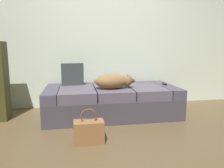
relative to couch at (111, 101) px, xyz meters
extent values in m
plane|color=brown|center=(0.00, -1.06, -0.22)|extent=(10.00, 10.00, 0.00)
cube|color=silver|center=(0.00, 0.66, 1.18)|extent=(6.40, 0.10, 2.80)
cube|color=#433E46|center=(0.00, 0.00, -0.07)|extent=(1.94, 0.95, 0.30)
cube|color=#4A4455|center=(-0.87, 0.00, 0.15)|extent=(0.20, 0.95, 0.14)
cube|color=#4A4455|center=(0.87, 0.00, 0.15)|extent=(0.20, 0.95, 0.14)
cube|color=#4A4455|center=(0.00, 0.38, 0.15)|extent=(1.54, 0.20, 0.14)
cube|color=#59515D|center=(-0.51, -0.10, 0.15)|extent=(0.50, 0.74, 0.14)
cube|color=#59515D|center=(0.00, -0.10, 0.15)|extent=(0.50, 0.74, 0.14)
cube|color=#59515D|center=(0.51, -0.10, 0.15)|extent=(0.50, 0.74, 0.14)
ellipsoid|color=olive|center=(-0.02, -0.16, 0.33)|extent=(0.49, 0.31, 0.22)
sphere|color=olive|center=(0.20, -0.13, 0.33)|extent=(0.18, 0.18, 0.18)
ellipsoid|color=brown|center=(0.28, -0.13, 0.32)|extent=(0.11, 0.08, 0.06)
cone|color=brown|center=(0.19, -0.09, 0.40)|extent=(0.05, 0.05, 0.05)
cone|color=brown|center=(0.20, -0.18, 0.40)|extent=(0.05, 0.05, 0.05)
ellipsoid|color=olive|center=(-0.24, -0.12, 0.34)|extent=(0.12, 0.19, 0.05)
cube|color=black|center=(0.87, 0.04, 0.23)|extent=(0.07, 0.16, 0.02)
cube|color=#363C3C|center=(-0.57, 0.28, 0.39)|extent=(0.35, 0.14, 0.34)
cube|color=#936237|center=(-0.41, -0.93, -0.10)|extent=(0.32, 0.18, 0.24)
torus|color=brown|center=(-0.41, -0.93, 0.07)|extent=(0.18, 0.02, 0.18)
camera|label=1|loc=(-0.54, -3.12, 0.79)|focal=34.40mm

